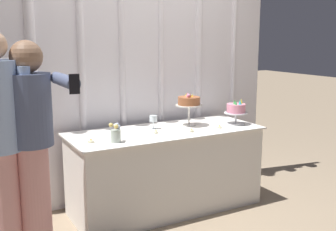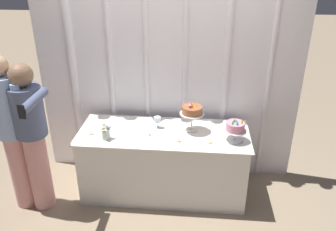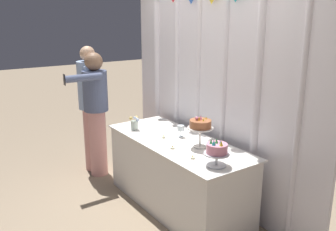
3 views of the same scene
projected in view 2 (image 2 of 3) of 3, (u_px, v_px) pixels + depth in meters
ground_plane at (163, 196)px, 3.94m from camera, size 24.00×24.00×0.00m
draped_curtain at (165, 64)px, 3.84m from camera, size 2.96×0.16×2.60m
cake_table at (164, 162)px, 3.86m from camera, size 1.81×0.73×0.77m
cake_display_nearleft at (192, 111)px, 3.62m from camera, size 0.26×0.26×0.33m
cake_display_nearright at (235, 128)px, 3.47m from camera, size 0.23×0.23×0.25m
wine_glass at (157, 120)px, 3.74m from camera, size 0.07×0.07×0.13m
flower_vase at (106, 133)px, 3.53m from camera, size 0.10×0.12×0.16m
tealight_far_left at (91, 133)px, 3.65m from camera, size 0.05×0.05×0.03m
tealight_near_left at (149, 134)px, 3.63m from camera, size 0.04×0.04×0.03m
tealight_near_right at (179, 141)px, 3.51m from camera, size 0.05×0.05×0.03m
tealight_far_right at (210, 142)px, 3.49m from camera, size 0.05×0.05×0.03m
guest_man_dark_suit at (12, 129)px, 3.43m from camera, size 0.43×0.40×1.66m
guest_girl_blue_dress at (32, 133)px, 3.41m from camera, size 0.47×0.61×1.60m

